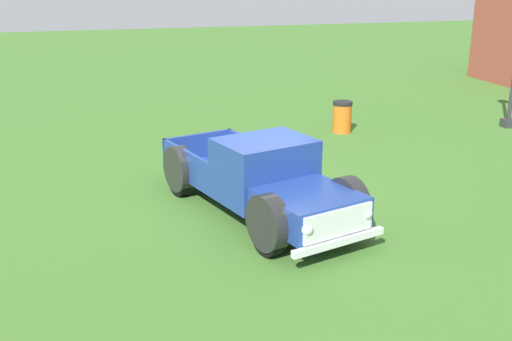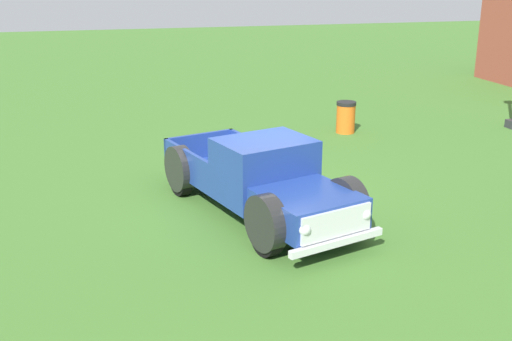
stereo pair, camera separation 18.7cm
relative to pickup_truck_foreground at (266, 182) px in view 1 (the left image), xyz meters
name	(u,v)px [view 1 (the left image)]	position (x,y,z in m)	size (l,w,h in m)	color
ground_plane	(264,200)	(-1.01, 0.26, -0.77)	(80.00, 80.00, 0.00)	#3D6B28
pickup_truck_foreground	(266,182)	(0.00, 0.00, 0.00)	(5.61, 3.32, 1.62)	navy
trash_can	(342,117)	(-5.93, 4.17, -0.29)	(0.59, 0.59, 0.95)	orange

